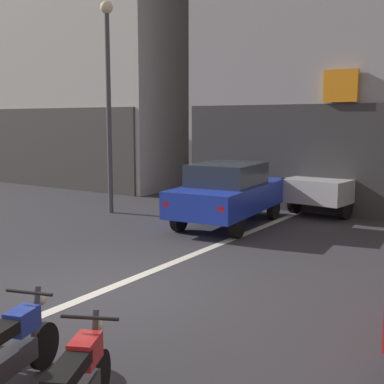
# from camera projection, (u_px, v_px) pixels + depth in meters

# --- Properties ---
(ground_plane) EXTENTS (120.00, 120.00, 0.00)m
(ground_plane) POSITION_uv_depth(u_px,v_px,m) (107.00, 289.00, 8.32)
(ground_plane) COLOR #333338
(lane_centre_line) EXTENTS (0.20, 18.00, 0.01)m
(lane_centre_line) POSITION_uv_depth(u_px,v_px,m) (265.00, 226.00, 13.27)
(lane_centre_line) COLOR silver
(lane_centre_line) RESTS_ON ground
(car_blue_crossing_near) EXTENTS (2.14, 4.25, 1.64)m
(car_blue_crossing_near) POSITION_uv_depth(u_px,v_px,m) (229.00, 192.00, 13.24)
(car_blue_crossing_near) COLOR black
(car_blue_crossing_near) RESTS_ON ground
(car_silver_down_street) EXTENTS (2.21, 4.27, 1.64)m
(car_silver_down_street) POSITION_uv_depth(u_px,v_px,m) (340.00, 181.00, 15.52)
(car_silver_down_street) COLOR black
(car_silver_down_street) RESTS_ON ground
(street_lamp) EXTENTS (0.36, 0.36, 6.07)m
(street_lamp) POSITION_uv_depth(u_px,v_px,m) (108.00, 85.00, 14.63)
(street_lamp) COLOR #47474C
(street_lamp) RESTS_ON ground
(motorcycle_blue_row_right_mid) EXTENTS (0.65, 1.62, 0.98)m
(motorcycle_blue_row_right_mid) POSITION_uv_depth(u_px,v_px,m) (12.00, 351.00, 5.10)
(motorcycle_blue_row_right_mid) COLOR black
(motorcycle_blue_row_right_mid) RESTS_ON ground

